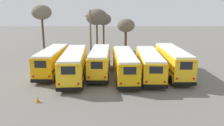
{
  "coord_description": "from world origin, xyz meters",
  "views": [
    {
      "loc": [
        -0.64,
        -26.52,
        8.2
      ],
      "look_at": [
        0.0,
        -0.2,
        1.64
      ],
      "focal_mm": 35.0,
      "sensor_mm": 36.0,
      "label": 1
    }
  ],
  "objects": [
    {
      "name": "school_bus_5",
      "position": [
        7.62,
        -0.01,
        1.82
      ],
      "size": [
        2.62,
        10.32,
        3.35
      ],
      "color": "yellow",
      "rests_on": "ground"
    },
    {
      "name": "traffic_cone",
      "position": [
        -6.9,
        -8.12,
        0.29
      ],
      "size": [
        0.36,
        0.36,
        0.58
      ],
      "color": "orange",
      "rests_on": "ground"
    },
    {
      "name": "school_bus_3",
      "position": [
        1.52,
        -1.03,
        1.69
      ],
      "size": [
        2.56,
        10.4,
        3.11
      ],
      "color": "#EAAA0F",
      "rests_on": "ground"
    },
    {
      "name": "school_bus_1",
      "position": [
        -4.57,
        -1.03,
        1.77
      ],
      "size": [
        2.98,
        10.84,
        3.26
      ],
      "color": "yellow",
      "rests_on": "ground"
    },
    {
      "name": "bare_tree_0",
      "position": [
        -1.28,
        18.49,
        6.02
      ],
      "size": [
        3.18,
        3.18,
        7.32
      ],
      "color": "brown",
      "rests_on": "ground"
    },
    {
      "name": "school_bus_0",
      "position": [
        -7.62,
        0.95,
        1.74
      ],
      "size": [
        2.76,
        9.47,
        3.2
      ],
      "color": "#E5A00C",
      "rests_on": "ground"
    },
    {
      "name": "bare_tree_1",
      "position": [
        2.61,
        10.74,
        5.34
      ],
      "size": [
        3.0,
        3.0,
        6.59
      ],
      "color": "#473323",
      "rests_on": "ground"
    },
    {
      "name": "bare_tree_3",
      "position": [
        -2.53,
        15.79,
        6.64
      ],
      "size": [
        4.1,
        4.1,
        8.22
      ],
      "color": "#473323",
      "rests_on": "ground"
    },
    {
      "name": "utility_pole",
      "position": [
        -3.28,
        9.32,
        4.17
      ],
      "size": [
        1.8,
        0.28,
        8.02
      ],
      "color": "brown",
      "rests_on": "ground"
    },
    {
      "name": "school_bus_2",
      "position": [
        -1.52,
        0.41,
        1.74
      ],
      "size": [
        2.73,
        9.54,
        3.19
      ],
      "color": "yellow",
      "rests_on": "ground"
    },
    {
      "name": "fence_line",
      "position": [
        -0.0,
        7.8,
        1.0
      ],
      "size": [
        23.3,
        0.06,
        1.42
      ],
      "color": "#939399",
      "rests_on": "ground"
    },
    {
      "name": "school_bus_4",
      "position": [
        4.57,
        -0.62,
        1.66
      ],
      "size": [
        3.09,
        10.48,
        3.02
      ],
      "color": "yellow",
      "rests_on": "ground"
    },
    {
      "name": "bare_tree_2",
      "position": [
        -12.25,
        13.65,
        7.48
      ],
      "size": [
        3.51,
        3.51,
        8.92
      ],
      "color": "#473323",
      "rests_on": "ground"
    },
    {
      "name": "ground_plane",
      "position": [
        0.0,
        0.0,
        0.0
      ],
      "size": [
        160.0,
        160.0,
        0.0
      ],
      "primitive_type": "plane",
      "color": "#66635E"
    }
  ]
}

